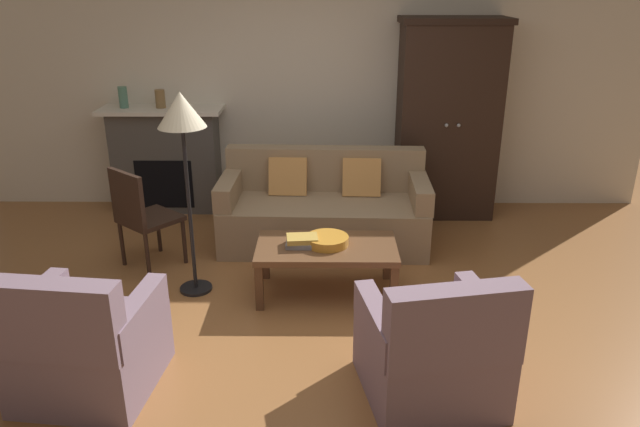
% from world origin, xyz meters
% --- Properties ---
extents(ground_plane, '(9.60, 9.60, 0.00)m').
position_xyz_m(ground_plane, '(0.00, 0.00, 0.00)').
color(ground_plane, '#9E6638').
extents(back_wall, '(7.20, 0.10, 2.80)m').
position_xyz_m(back_wall, '(0.00, 2.55, 1.40)').
color(back_wall, silver).
rests_on(back_wall, ground).
extents(fireplace, '(1.26, 0.48, 1.12)m').
position_xyz_m(fireplace, '(-1.55, 2.30, 0.57)').
color(fireplace, '#4C4947').
rests_on(fireplace, ground).
extents(armoire, '(1.06, 0.57, 2.02)m').
position_xyz_m(armoire, '(1.40, 2.22, 1.01)').
color(armoire, black).
rests_on(armoire, ground).
extents(couch, '(1.94, 0.91, 0.86)m').
position_xyz_m(couch, '(0.14, 1.42, 0.32)').
color(couch, '#937A5B').
rests_on(couch, ground).
extents(coffee_table, '(1.10, 0.60, 0.42)m').
position_xyz_m(coffee_table, '(0.16, 0.41, 0.37)').
color(coffee_table, brown).
rests_on(coffee_table, ground).
extents(fruit_bowl, '(0.33, 0.33, 0.07)m').
position_xyz_m(fruit_bowl, '(0.17, 0.42, 0.46)').
color(fruit_bowl, orange).
rests_on(fruit_bowl, coffee_table).
extents(book_stack, '(0.26, 0.19, 0.08)m').
position_xyz_m(book_stack, '(-0.03, 0.40, 0.46)').
color(book_stack, gray).
rests_on(book_stack, coffee_table).
extents(mantel_vase_jade, '(0.09, 0.09, 0.22)m').
position_xyz_m(mantel_vase_jade, '(-1.93, 2.28, 1.23)').
color(mantel_vase_jade, slate).
rests_on(mantel_vase_jade, fireplace).
extents(mantel_vase_bronze, '(0.10, 0.10, 0.19)m').
position_xyz_m(mantel_vase_bronze, '(-1.55, 2.28, 1.21)').
color(mantel_vase_bronze, olive).
rests_on(mantel_vase_bronze, fireplace).
extents(armchair_near_left, '(0.85, 0.85, 0.88)m').
position_xyz_m(armchair_near_left, '(-1.29, -0.83, 0.32)').
color(armchair_near_left, gray).
rests_on(armchair_near_left, ground).
extents(armchair_near_right, '(0.90, 0.90, 0.88)m').
position_xyz_m(armchair_near_right, '(0.79, -0.88, 0.32)').
color(armchair_near_right, gray).
rests_on(armchair_near_right, ground).
extents(side_chair_wooden, '(0.62, 0.62, 0.90)m').
position_xyz_m(side_chair_wooden, '(-1.42, 0.86, 0.51)').
color(side_chair_wooden, black).
rests_on(side_chair_wooden, ground).
extents(floor_lamp, '(0.36, 0.36, 1.61)m').
position_xyz_m(floor_lamp, '(-0.91, 0.45, 1.39)').
color(floor_lamp, black).
rests_on(floor_lamp, ground).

